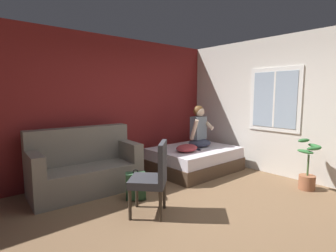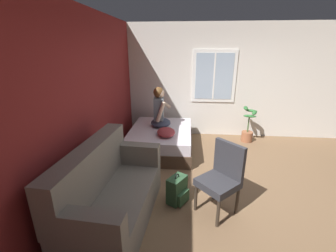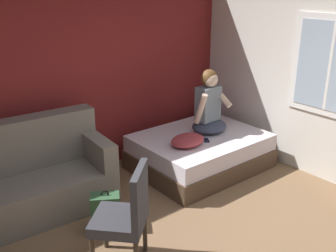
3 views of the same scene
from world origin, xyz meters
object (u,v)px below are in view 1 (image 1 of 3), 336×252
side_chair (153,175)px  person_seated (199,130)px  backpack (136,186)px  throw_pillow (187,148)px  potted_plant (308,172)px  cell_phone (199,150)px  bed (194,159)px  couch (85,168)px

side_chair → person_seated: 2.36m
backpack → person_seated: bearing=14.3°
throw_pillow → potted_plant: potted_plant is taller
throw_pillow → cell_phone: (0.30, -0.04, -0.07)m
side_chair → cell_phone: size_ratio=6.81×
bed → potted_plant: 2.11m
couch → side_chair: bearing=-76.7°
side_chair → backpack: size_ratio=2.14×
person_seated → cell_phone: bearing=-138.4°
couch → throw_pillow: 1.93m
cell_phone → potted_plant: bearing=142.9°
throw_pillow → cell_phone: bearing=-6.7°
side_chair → throw_pillow: size_ratio=2.04×
couch → person_seated: (2.40, -0.33, 0.44)m
person_seated → throw_pillow: person_seated is taller
throw_pillow → potted_plant: bearing=-61.6°
throw_pillow → person_seated: bearing=19.2°
side_chair → person_seated: (2.07, 1.08, 0.30)m
backpack → side_chair: bearing=-101.1°
couch → potted_plant: (2.85, -2.38, -0.09)m
couch → potted_plant: size_ratio=2.06×
bed → cell_phone: size_ratio=11.97×
backpack → potted_plant: potted_plant is taller
bed → side_chair: bearing=-151.0°
throw_pillow → backpack: bearing=-167.8°
person_seated → side_chair: bearing=-152.4°
bed → side_chair: size_ratio=1.76×
cell_phone → side_chair: bearing=57.0°
couch → backpack: 0.96m
couch → throw_pillow: couch is taller
bed → potted_plant: (0.63, -2.01, 0.07)m
throw_pillow → side_chair: bearing=-149.5°
side_chair → backpack: bearing=78.9°
throw_pillow → potted_plant: (1.00, -1.86, -0.25)m
bed → cell_phone: cell_phone is taller
bed → person_seated: size_ratio=1.97×
side_chair → cell_phone: bearing=25.3°
bed → throw_pillow: 0.51m
person_seated → backpack: size_ratio=1.91×
person_seated → potted_plant: (0.45, -2.05, -0.53)m
side_chair → throw_pillow: side_chair is taller
couch → person_seated: person_seated is taller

